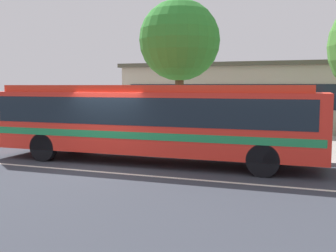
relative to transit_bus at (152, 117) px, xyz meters
name	(u,v)px	position (x,y,z in m)	size (l,w,h in m)	color
ground_plane	(107,167)	(-1.12, -1.32, -1.59)	(120.00, 120.00, 0.00)	#343741
sidewalk_slab	(173,140)	(-1.12, 5.35, -1.53)	(60.00, 8.00, 0.12)	#9D9591
lane_stripe_center	(94,171)	(-1.12, -2.12, -1.59)	(56.00, 0.16, 0.01)	silver
transit_bus	(152,117)	(0.00, 0.00, 0.00)	(11.78, 2.67, 2.73)	red
pedestrian_waiting_near_sign	(245,125)	(2.67, 3.54, -0.49)	(0.42, 0.42, 1.68)	navy
pedestrian_walking_along_curb	(77,123)	(-4.35, 2.00, -0.50)	(0.47, 0.47, 1.67)	#7F5C5F
street_tree_near_stop	(179,41)	(-0.14, 3.43, 3.01)	(3.44, 3.44, 6.23)	brown
station_building	(252,96)	(1.53, 13.06, 0.45)	(15.67, 6.72, 4.06)	#B2A993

